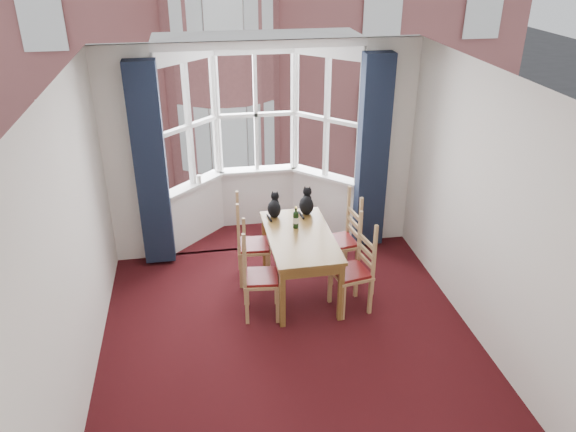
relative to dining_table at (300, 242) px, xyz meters
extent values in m
plane|color=black|center=(-0.28, -1.09, -0.67)|extent=(4.50, 4.50, 0.00)
plane|color=white|center=(-0.28, -1.09, 2.13)|extent=(4.50, 4.50, 0.00)
plane|color=silver|center=(-2.28, -1.09, 0.73)|extent=(0.00, 4.50, 4.50)
plane|color=silver|center=(1.72, -1.09, 0.73)|extent=(0.00, 4.50, 4.50)
plane|color=silver|center=(-0.28, -3.34, 0.73)|extent=(4.00, 0.00, 4.00)
cube|color=silver|center=(-1.93, 1.16, 0.73)|extent=(0.70, 0.12, 2.80)
cube|color=silver|center=(1.37, 1.16, 0.73)|extent=(0.70, 0.12, 2.80)
cube|color=#172034|center=(-1.70, 0.98, 0.68)|extent=(0.38, 0.22, 2.60)
cube|color=#172034|center=(1.14, 0.98, 0.68)|extent=(0.38, 0.22, 2.60)
cube|color=brown|center=(0.00, 0.00, 0.08)|extent=(0.78, 1.43, 0.04)
cube|color=brown|center=(-0.32, -0.66, -0.31)|extent=(0.06, 0.06, 0.73)
cube|color=brown|center=(-0.34, 0.65, -0.31)|extent=(0.06, 0.06, 0.73)
cube|color=brown|center=(0.34, -0.65, -0.31)|extent=(0.06, 0.06, 0.73)
cube|color=brown|center=(0.32, 0.66, -0.31)|extent=(0.06, 0.06, 0.73)
cube|color=#A78351|center=(-0.51, -0.39, -0.19)|extent=(0.44, 0.46, 0.06)
cube|color=#5D100F|center=(-0.51, -0.39, -0.18)|extent=(0.40, 0.42, 0.03)
cube|color=#A78351|center=(-0.51, 0.35, -0.19)|extent=(0.43, 0.45, 0.06)
cube|color=#5D100F|center=(-0.51, 0.35, -0.18)|extent=(0.39, 0.41, 0.03)
cube|color=#A78351|center=(0.50, -0.45, -0.19)|extent=(0.47, 0.49, 0.06)
cube|color=#5D100F|center=(0.50, -0.45, -0.18)|extent=(0.42, 0.44, 0.03)
cube|color=#A78351|center=(0.55, 0.26, -0.19)|extent=(0.46, 0.47, 0.06)
cube|color=#5D100F|center=(0.55, 0.26, -0.18)|extent=(0.41, 0.43, 0.03)
ellipsoid|color=black|center=(-0.23, 0.53, 0.20)|extent=(0.22, 0.26, 0.22)
sphere|color=black|center=(-0.21, 0.61, 0.34)|extent=(0.13, 0.13, 0.10)
cone|color=black|center=(-0.23, 0.62, 0.39)|extent=(0.05, 0.05, 0.05)
cone|color=black|center=(-0.18, 0.60, 0.39)|extent=(0.05, 0.05, 0.05)
ellipsoid|color=black|center=(0.18, 0.55, 0.21)|extent=(0.24, 0.28, 0.24)
sphere|color=black|center=(0.21, 0.63, 0.36)|extent=(0.14, 0.14, 0.11)
cone|color=black|center=(0.18, 0.64, 0.41)|extent=(0.05, 0.05, 0.05)
cone|color=black|center=(0.24, 0.62, 0.41)|extent=(0.05, 0.05, 0.05)
cylinder|color=black|center=(-0.02, 0.19, 0.19)|extent=(0.07, 0.07, 0.20)
sphere|color=black|center=(-0.02, 0.19, 0.29)|extent=(0.06, 0.06, 0.06)
cylinder|color=black|center=(-0.02, 0.19, 0.32)|extent=(0.03, 0.03, 0.08)
cylinder|color=gold|center=(-0.02, 0.19, 0.36)|extent=(0.03, 0.03, 0.02)
cylinder|color=silver|center=(-0.02, 0.19, 0.20)|extent=(0.07, 0.07, 0.07)
cylinder|color=white|center=(-1.12, 1.51, 0.26)|extent=(0.06, 0.06, 0.12)
plane|color=#333335|center=(-0.28, 31.16, -6.67)|extent=(80.00, 80.00, 0.00)
cube|color=#954F4D|center=(-0.28, 13.16, 0.33)|extent=(18.00, 6.00, 14.00)
cylinder|color=#954F4D|center=(-0.28, 10.16, 0.33)|extent=(3.20, 3.20, 14.00)
camera|label=1|loc=(-1.10, -5.66, 3.23)|focal=35.00mm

